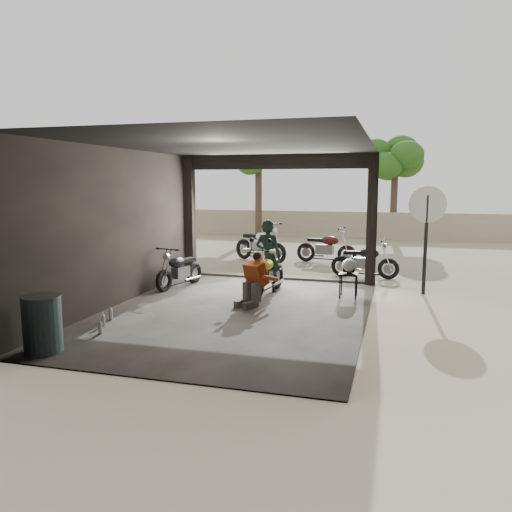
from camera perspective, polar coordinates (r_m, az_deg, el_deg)
The scene contains 16 objects.
ground at distance 9.78m, azimuth -2.38°, elevation -6.45°, with size 80.00×80.00×0.00m, color #7A6D56.
garage at distance 10.05m, azimuth -1.45°, elevation 1.38°, with size 7.00×7.13×3.20m.
boundary_wall at distance 23.25m, azimuth 8.44°, elevation 3.60°, with size 18.00×0.30×1.20m, color gray.
tree_left at distance 22.34m, azimuth 0.29°, elevation 12.19°, with size 2.20×2.20×5.60m.
tree_right at distance 23.01m, azimuth 15.66°, elevation 10.71°, with size 2.20×2.20×5.00m.
main_bike at distance 11.21m, azimuth 1.36°, elevation -1.65°, with size 0.68×1.65×1.10m, color beige, non-canonical shape.
left_bike at distance 12.06m, azimuth -8.73°, elevation -1.26°, with size 0.61×1.48×1.00m, color black, non-canonical shape.
outside_bike_a at distance 15.92m, azimuth 0.47°, elevation 1.61°, with size 0.76×1.84×1.25m, color black, non-canonical shape.
outside_bike_b at distance 15.75m, azimuth 8.03°, elevation 1.24°, with size 0.69×1.68×1.13m, color #3A0E0D, non-canonical shape.
outside_bike_c at distance 13.46m, azimuth 12.33°, elevation -0.26°, with size 0.64×1.55×1.05m, color black, non-canonical shape.
rider at distance 11.37m, azimuth 1.39°, elevation -0.02°, with size 0.61×0.40×1.68m, color black.
mechanic at distance 10.09m, azimuth -0.47°, elevation -2.88°, with size 0.54×0.74×1.07m, color #AE4317, non-canonical shape.
stool at distance 11.03m, azimuth 10.54°, elevation -2.33°, with size 0.40×0.40×0.56m.
helmet at distance 10.99m, azimuth 10.61°, elevation -1.13°, with size 0.33×0.35×0.32m, color silver.
oil_drum at distance 8.04m, azimuth -23.21°, elevation -7.25°, with size 0.56×0.56×0.86m, color #36535B.
sign_post at distance 11.70m, azimuth 18.92°, elevation 3.72°, with size 0.81×0.08×2.43m.
Camera 1 is at (2.96, -8.98, 2.50)m, focal length 35.00 mm.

